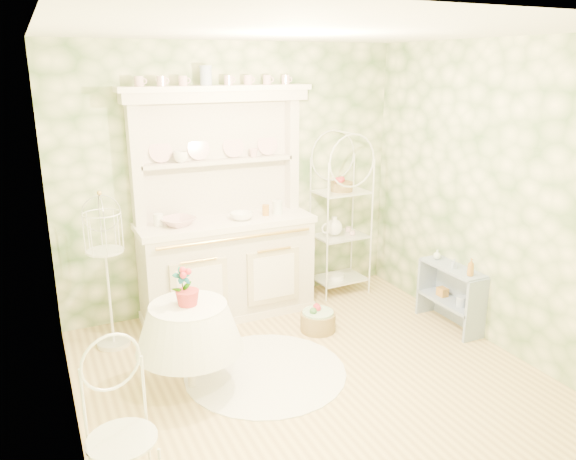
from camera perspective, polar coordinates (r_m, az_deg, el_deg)
name	(u,v)px	position (r m, az deg, el deg)	size (l,w,h in m)	color
floor	(314,381)	(4.74, 2.66, -15.04)	(3.60, 3.60, 0.00)	#DABE7C
ceiling	(319,30)	(4.05, 3.19, 19.59)	(3.60, 3.60, 0.00)	white
wall_left	(59,255)	(3.74, -22.27, -2.35)	(3.60, 3.60, 0.00)	beige
wall_right	(497,198)	(5.27, 20.49, 3.05)	(3.60, 3.60, 0.00)	beige
wall_back	(234,179)	(5.81, -5.48, 5.19)	(3.60, 3.60, 0.00)	beige
wall_front	(496,315)	(2.84, 20.39, -8.08)	(3.60, 3.60, 0.00)	beige
kitchen_dresser	(225,206)	(5.53, -6.39, 2.41)	(1.87, 0.61, 2.29)	silver
bakers_rack	(341,210)	(6.17, 5.41, 2.08)	(0.59, 0.42, 1.90)	white
side_shelf	(450,298)	(5.74, 16.17, -6.65)	(0.25, 0.67, 0.58)	#8D9EB8
round_table	(191,353)	(4.57, -9.88, -12.18)	(0.56, 0.56, 0.61)	white
cafe_chair	(122,439)	(3.49, -16.53, -19.65)	(0.41, 0.41, 0.91)	white
birdcage_stand	(107,275)	(5.24, -17.88, -4.37)	(0.32, 0.32, 1.37)	white
floor_basket	(318,319)	(5.49, 3.05, -9.00)	(0.38, 0.38, 0.24)	olive
lace_rug	(265,372)	(4.85, -2.30, -14.22)	(1.35, 1.35, 0.01)	white
bowl_floral	(178,225)	(5.43, -11.09, 0.53)	(0.31, 0.31, 0.08)	white
bowl_white	(242,219)	(5.55, -4.71, 1.14)	(0.23, 0.23, 0.07)	white
cup_left	(181,160)	(5.47, -10.83, 7.04)	(0.14, 0.14, 0.11)	white
cup_right	(254,154)	(5.71, -3.52, 7.69)	(0.09, 0.09, 0.09)	white
potted_geranium	(183,288)	(4.35, -10.63, -5.81)	(0.15, 0.11, 0.29)	#3F7238
bottle_amber	(471,269)	(5.41, 18.06, -3.78)	(0.06, 0.06, 0.17)	#AF762B
bottle_blue	(454,265)	(5.57, 16.52, -3.38)	(0.04, 0.04, 0.09)	#99A8C6
bottle_glass	(437,256)	(5.78, 14.90, -2.57)	(0.08, 0.08, 0.10)	silver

